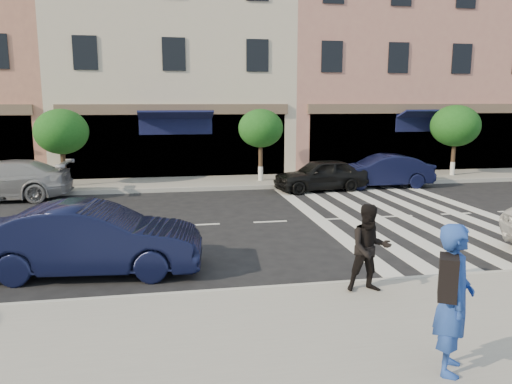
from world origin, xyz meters
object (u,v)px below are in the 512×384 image
photographer (454,299)px  car_far_left (0,180)px  car_near_mid (93,239)px  car_far_right (382,171)px  walker (370,248)px  car_far_mid (320,175)px

photographer → car_far_left: bearing=64.0°
car_far_left → car_near_mid: bearing=28.0°
car_far_right → car_near_mid: bearing=-47.5°
car_near_mid → car_far_right: 13.53m
walker → car_near_mid: size_ratio=0.36×
car_far_left → car_far_mid: (11.88, -0.18, -0.08)m
photographer → car_far_right: size_ratio=0.47×
car_far_mid → car_far_right: bearing=89.6°
walker → car_far_right: size_ratio=0.39×
photographer → walker: (0.05, 2.71, -0.16)m
photographer → car_far_mid: size_ratio=0.51×
car_near_mid → photographer: bearing=-129.4°
car_near_mid → car_far_right: bearing=-43.7°
car_far_mid → car_far_right: size_ratio=0.91×
walker → car_near_mid: 5.54m
photographer → walker: bearing=28.6°
car_far_left → car_far_mid: size_ratio=1.32×
car_far_right → car_far_mid: bearing=-81.2°
car_far_left → car_far_mid: car_far_left is taller
car_near_mid → car_far_right: size_ratio=1.08×
car_far_right → car_far_left: bearing=-87.5°
walker → car_far_right: (5.24, 11.10, -0.27)m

